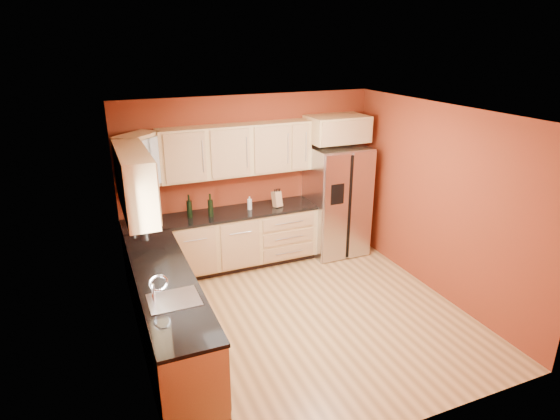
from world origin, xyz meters
The scene contains 23 objects.
floor centered at (0.00, 0.00, 0.00)m, with size 4.00×4.00×0.00m, color #9A6B3B.
ceiling centered at (0.00, 0.00, 2.60)m, with size 4.00×4.00×0.00m, color white.
wall_back centered at (0.00, 2.00, 1.30)m, with size 4.00×0.04×2.60m, color maroon.
wall_front centered at (0.00, -2.00, 1.30)m, with size 4.00×0.04×2.60m, color maroon.
wall_left centered at (-2.00, 0.00, 1.30)m, with size 0.04×4.00×2.60m, color maroon.
wall_right centered at (2.00, 0.00, 1.30)m, with size 0.04×4.00×2.60m, color maroon.
base_cabinets_back centered at (-0.55, 1.70, 0.44)m, with size 2.90×0.60×0.88m, color tan.
base_cabinets_left centered at (-1.70, 0.00, 0.44)m, with size 0.60×2.80×0.88m, color tan.
countertop_back centered at (-0.55, 1.69, 0.90)m, with size 2.90×0.62×0.04m, color black.
countertop_left centered at (-1.69, 0.00, 0.90)m, with size 0.62×2.80×0.04m, color black.
upper_cabinets_back centered at (-0.25, 1.83, 1.83)m, with size 2.30×0.33×0.75m, color tan.
upper_cabinets_left centered at (-1.83, 0.72, 1.83)m, with size 0.33×1.35×0.75m, color tan.
corner_upper_cabinet centered at (-1.67, 1.67, 1.83)m, with size 0.62×0.33×0.75m, color tan.
over_fridge_cabinet centered at (1.35, 1.70, 2.05)m, with size 0.92×0.60×0.40m, color tan.
refrigerator centered at (1.35, 1.62, 0.89)m, with size 0.90×0.75×1.78m, color #AAAAAF.
window centered at (-1.98, -0.50, 1.55)m, with size 0.03×0.90×1.00m, color white.
sink_faucet centered at (-1.69, -0.50, 1.07)m, with size 0.50×0.42×0.30m, color white, non-canonical shape.
canister_left centered at (-1.70, 1.65, 1.03)m, with size 0.13×0.13×0.21m, color #AAAAAF.
canister_right centered at (-1.85, 1.70, 1.01)m, with size 0.11×0.11×0.18m, color #AAAAAF.
wine_bottle_a centered at (-0.74, 1.64, 1.09)m, with size 0.08×0.08×0.34m, color black, non-canonical shape.
wine_bottle_b centered at (-1.03, 1.71, 1.09)m, with size 0.08×0.08×0.35m, color black, non-canonical shape.
knife_block centered at (0.32, 1.66, 1.04)m, with size 0.12×0.11×0.24m, color tan.
soap_dispenser centered at (-0.12, 1.69, 1.02)m, with size 0.07×0.07×0.21m, color silver.
Camera 1 is at (-2.29, -4.65, 3.38)m, focal length 30.00 mm.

